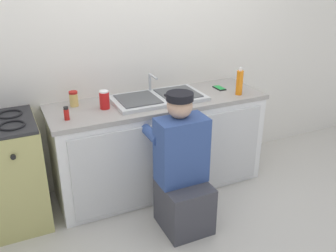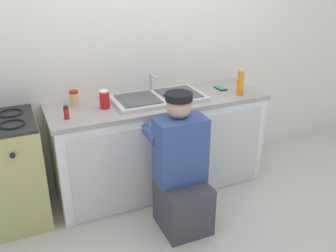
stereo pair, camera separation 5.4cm
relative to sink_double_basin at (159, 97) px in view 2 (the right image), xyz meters
name	(u,v)px [view 2 (the right image)]	position (x,y,z in m)	size (l,w,h in m)	color
ground_plane	(172,200)	(0.00, -0.30, -0.88)	(12.00, 12.00, 0.00)	beige
back_wall	(144,47)	(0.00, 0.35, 0.37)	(6.00, 0.10, 2.50)	silver
counter_cabinet	(160,146)	(0.00, -0.01, -0.47)	(1.88, 0.62, 0.82)	white
countertop	(159,102)	(0.00, 0.00, -0.04)	(1.92, 0.62, 0.04)	#9E9993
sink_double_basin	(159,97)	(0.00, 0.00, 0.00)	(0.80, 0.44, 0.19)	silver
stove_range	(2,173)	(-1.34, 0.00, -0.44)	(0.62, 0.62, 0.89)	tan
plumber_person	(181,175)	(-0.07, -0.62, -0.42)	(0.42, 0.61, 1.10)	#3F3F47
soap_bottle_orange	(240,83)	(0.72, -0.18, 0.09)	(0.06, 0.06, 0.25)	orange
condiment_jar	(74,98)	(-0.70, 0.15, 0.05)	(0.07, 0.07, 0.13)	#DBB760
soda_cup_red	(105,99)	(-0.48, -0.01, 0.06)	(0.08, 0.08, 0.15)	red
cell_phone	(220,88)	(0.65, 0.04, -0.01)	(0.07, 0.14, 0.01)	black
spice_bottle_red	(66,113)	(-0.81, -0.12, 0.03)	(0.04, 0.04, 0.10)	red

